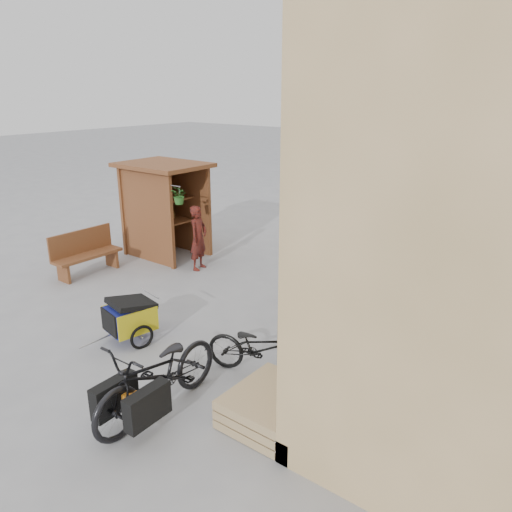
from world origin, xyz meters
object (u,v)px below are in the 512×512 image
Objects in this scene: bench at (85,252)px; person_kiosk at (198,238)px; bike_4 at (370,280)px; bike_7 at (394,259)px; bike_3 at (339,296)px; shopping_carts at (460,241)px; bike_5 at (374,278)px; bike_2 at (347,300)px; bike_6 at (396,266)px; child_trailer at (130,316)px; bike_1 at (314,325)px; cargo_bike at (158,376)px; kiosk at (162,196)px; pallet_stack at (271,407)px; bike_0 at (260,348)px.

person_kiosk is (1.88, 1.85, 0.25)m from bench.
bike_4 reaches higher than bike_7.
bike_7 is at bearing -73.49° from person_kiosk.
bike_3 is 0.96× the size of bike_7.
shopping_carts is 1.19× the size of bike_5.
person_kiosk reaches higher than bench.
bike_2 is 1.04× the size of bike_6.
bike_5 is (4.11, 0.92, -0.33)m from person_kiosk.
child_trailer is at bearing 176.24° from bike_7.
person_kiosk is 0.85× the size of bike_6.
bike_3 reaches higher than child_trailer.
shopping_carts is at bearing 7.03° from bike_1.
cargo_bike is 6.28m from bike_6.
bike_6 reaches higher than bike_1.
bike_3 is at bearing -159.90° from bike_7.
bike_1 is 0.98× the size of bike_7.
cargo_bike is 4.09m from bike_3.
bike_6 is 1.16× the size of bike_7.
bike_1 is (4.26, -1.69, -0.31)m from person_kiosk.
kiosk is 6.89m from cargo_bike.
bike_3 is 2.19m from bike_6.
person_kiosk reaches higher than bike_4.
child_trailer is (-3.23, 0.30, 0.24)m from pallet_stack.
child_trailer is at bearing 130.65° from bike_4.
bike_0 is at bearing -96.29° from shopping_carts.
person_kiosk reaches higher than bike_2.
bench is at bearing -137.21° from shopping_carts.
bike_0 is (-0.79, -7.16, -0.10)m from shopping_carts.
bike_2 is 0.33m from bike_3.
pallet_stack is 7.97m from shopping_carts.
child_trailer is at bearing 167.84° from bike_5.
kiosk reaches higher than bike_4.
person_kiosk is 4.21m from bike_4.
bike_1 is at bearing -18.65° from kiosk.
cargo_bike is at bearing 153.99° from bike_2.
bike_7 is at bearing -16.68° from bike_0.
bike_3 is (-0.26, 1.34, -0.01)m from bike_1.
person_kiosk is 0.82× the size of bike_2.
bike_6 is (4.19, 1.83, -0.30)m from person_kiosk.
child_trailer is 0.74× the size of bike_4.
bike_6 is at bearing -13.38° from bike_2.
pallet_stack is at bearing 29.08° from cargo_bike.
kiosk is 1.63× the size of bike_3.
bike_5 is (0.11, 1.28, -0.01)m from bike_3.
bike_6 is at bearing 15.66° from kiosk.
bench is 0.89× the size of bike_6.
child_trailer is 2.49m from bike_0.
child_trailer is at bearing -112.87° from shopping_carts.
pallet_stack is at bearing 172.32° from bike_4.
bike_3 is (0.49, 4.06, -0.10)m from cargo_bike.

